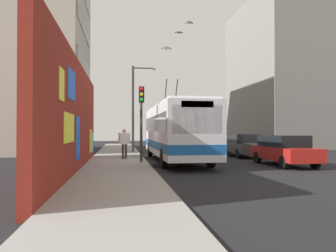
{
  "coord_description": "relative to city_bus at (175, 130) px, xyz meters",
  "views": [
    {
      "loc": [
        -17.73,
        1.48,
        1.83
      ],
      "look_at": [
        2.24,
        -1.51,
        2.11
      ],
      "focal_mm": 34.51,
      "sensor_mm": 36.0,
      "label": 1
    }
  ],
  "objects": [
    {
      "name": "city_bus",
      "position": [
        0.0,
        0.0,
        0.0
      ],
      "size": [
        11.41,
        2.61,
        5.11
      ],
      "color": "silver",
      "rests_on": "ground_plane"
    },
    {
      "name": "parked_car_red",
      "position": [
        -3.31,
        -5.2,
        -1.01
      ],
      "size": [
        4.51,
        1.82,
        1.58
      ],
      "color": "#B21E19",
      "rests_on": "ground_plane"
    },
    {
      "name": "flying_pigeons",
      "position": [
        -0.33,
        -0.19,
        6.34
      ],
      "size": [
        7.61,
        2.48,
        2.77
      ],
      "color": "slate"
    },
    {
      "name": "parked_car_dark_gray",
      "position": [
        2.69,
        -5.2,
        -1.01
      ],
      "size": [
        4.87,
        1.83,
        1.58
      ],
      "color": "#38383D",
      "rests_on": "ground_plane"
    },
    {
      "name": "graffiti_wall",
      "position": [
        -4.8,
        5.15,
        0.54
      ],
      "size": [
        15.11,
        0.32,
        4.79
      ],
      "color": "maroon",
      "rests_on": "ground_plane"
    },
    {
      "name": "curbside_puddle",
      "position": [
        -2.48,
        1.2,
        -1.85
      ],
      "size": [
        1.85,
        1.85,
        0.0
      ],
      "primitive_type": "cylinder",
      "color": "black",
      "rests_on": "ground_plane"
    },
    {
      "name": "ground_plane",
      "position": [
        -1.36,
        1.8,
        -1.85
      ],
      "size": [
        80.0,
        80.0,
        0.0
      ],
      "primitive_type": "plane",
      "color": "black"
    },
    {
      "name": "sidewalk_slab",
      "position": [
        -1.36,
        3.4,
        -1.77
      ],
      "size": [
        48.0,
        3.2,
        0.15
      ],
      "primitive_type": "cube",
      "color": "gray",
      "rests_on": "ground_plane"
    },
    {
      "name": "pedestrian_midblock",
      "position": [
        0.29,
        3.0,
        -0.64
      ],
      "size": [
        0.24,
        0.7,
        1.78
      ],
      "color": "#3F3326",
      "rests_on": "sidewalk_slab"
    },
    {
      "name": "traffic_light",
      "position": [
        -2.0,
        2.15,
        1.02
      ],
      "size": [
        0.49,
        0.28,
        4.03
      ],
      "color": "#2D382D",
      "rests_on": "sidewalk_slab"
    },
    {
      "name": "building_far_right",
      "position": [
        15.13,
        -15.2,
        6.2
      ],
      "size": [
        13.66,
        9.23,
        16.09
      ],
      "color": "gray",
      "rests_on": "ground_plane"
    },
    {
      "name": "street_lamp",
      "position": [
        6.47,
        2.04,
        2.21
      ],
      "size": [
        0.44,
        1.89,
        6.79
      ],
      "color": "#4C4C51",
      "rests_on": "sidewalk_slab"
    },
    {
      "name": "building_far_left",
      "position": [
        10.01,
        11.0,
        7.1
      ],
      "size": [
        11.76,
        9.24,
        17.89
      ],
      "color": "#B2A899",
      "rests_on": "ground_plane"
    },
    {
      "name": "parked_car_silver",
      "position": [
        8.23,
        -5.2,
        -1.01
      ],
      "size": [
        4.79,
        1.77,
        1.58
      ],
      "color": "#B7B7BC",
      "rests_on": "ground_plane"
    }
  ]
}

